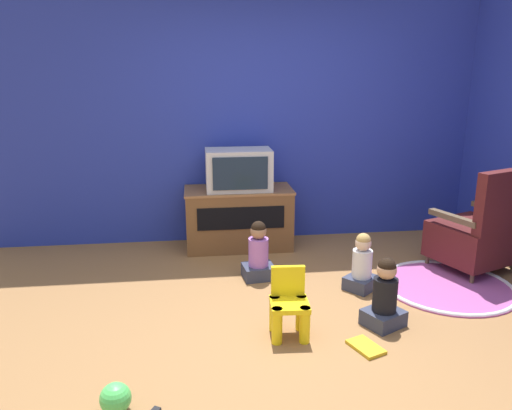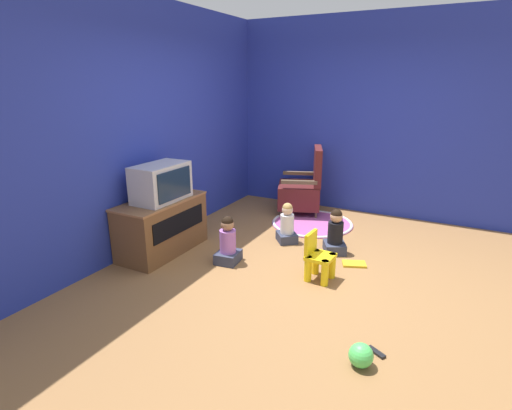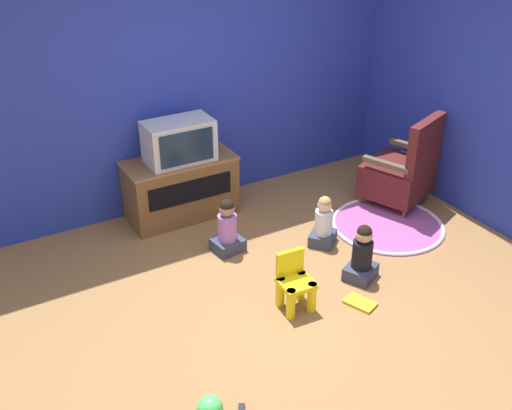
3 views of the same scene
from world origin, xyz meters
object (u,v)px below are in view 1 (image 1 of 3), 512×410
at_px(tv_cabinet, 239,217).
at_px(black_armchair, 478,233).
at_px(child_watching_center, 258,254).
at_px(television, 239,170).
at_px(yellow_kid_chair, 289,308).
at_px(child_watching_left, 362,265).
at_px(book, 366,347).
at_px(toy_ball, 115,398).
at_px(child_watching_right, 385,297).

height_order(tv_cabinet, black_armchair, black_armchair).
xyz_separation_m(tv_cabinet, child_watching_center, (0.10, -0.84, -0.10)).
bearing_deg(television, yellow_kid_chair, -84.08).
bearing_deg(child_watching_left, child_watching_center, 118.36).
bearing_deg(book, child_watching_center, 2.77).
distance_m(tv_cabinet, black_armchair, 2.34).
bearing_deg(yellow_kid_chair, television, 99.58).
bearing_deg(yellow_kid_chair, child_watching_left, 45.13).
bearing_deg(tv_cabinet, toy_ball, -109.84).
relative_size(child_watching_center, child_watching_right, 1.01).
xyz_separation_m(tv_cabinet, television, (0.00, -0.04, 0.52)).
height_order(tv_cabinet, child_watching_left, tv_cabinet).
bearing_deg(yellow_kid_chair, child_watching_center, 98.58).
bearing_deg(television, book, -71.87).
distance_m(child_watching_left, child_watching_center, 0.92).
bearing_deg(child_watching_left, tv_cabinet, 89.22).
relative_size(child_watching_right, book, 1.83).
height_order(child_watching_left, toy_ball, child_watching_left).
height_order(tv_cabinet, toy_ball, tv_cabinet).
height_order(toy_ball, book, toy_ball).
relative_size(black_armchair, child_watching_right, 1.88).
bearing_deg(child_watching_left, yellow_kid_chair, -178.21).
xyz_separation_m(tv_cabinet, toy_ball, (-0.92, -2.56, -0.24)).
xyz_separation_m(yellow_kid_chair, book, (0.49, -0.25, -0.19)).
bearing_deg(tv_cabinet, television, -90.00).
xyz_separation_m(black_armchair, child_watching_left, (-1.20, -0.27, -0.15)).
bearing_deg(child_watching_left, black_armchair, -27.09).
height_order(child_watching_center, toy_ball, child_watching_center).
height_order(black_armchair, book, black_armchair).
relative_size(black_armchair, yellow_kid_chair, 2.05).
xyz_separation_m(tv_cabinet, yellow_kid_chair, (0.19, -1.86, -0.12)).
relative_size(yellow_kid_chair, child_watching_right, 0.92).
height_order(yellow_kid_chair, child_watching_right, child_watching_right).
bearing_deg(television, tv_cabinet, 90.00).
xyz_separation_m(television, yellow_kid_chair, (0.19, -1.82, -0.64)).
relative_size(black_armchair, toy_ball, 5.72).
distance_m(tv_cabinet, child_watching_right, 2.03).
distance_m(child_watching_left, toy_ball, 2.34).
xyz_separation_m(black_armchair, yellow_kid_chair, (-1.96, -0.94, -0.16)).
relative_size(black_armchair, child_watching_center, 1.86).
distance_m(tv_cabinet, child_watching_center, 0.85).
bearing_deg(toy_ball, book, 15.79).
height_order(television, black_armchair, television).
height_order(television, toy_ball, television).
distance_m(yellow_kid_chair, child_watching_right, 0.73).
relative_size(television, book, 2.28).
relative_size(tv_cabinet, book, 3.82).
xyz_separation_m(yellow_kid_chair, child_watching_left, (0.76, 0.68, 0.01)).
xyz_separation_m(tv_cabinet, book, (0.68, -2.11, -0.32)).
height_order(yellow_kid_chair, toy_ball, yellow_kid_chair).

